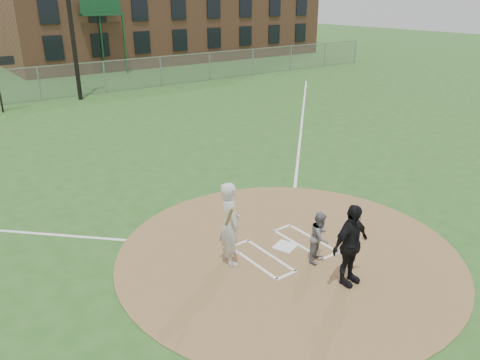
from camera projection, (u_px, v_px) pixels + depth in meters
ground at (288, 253)px, 11.57m from camera, size 140.00×140.00×0.00m
dirt_circle at (288, 252)px, 11.57m from camera, size 8.40×8.40×0.02m
home_plate at (285, 246)px, 11.78m from camera, size 0.65×0.65×0.03m
foul_line_first at (302, 123)px, 23.26m from camera, size 17.04×17.04×0.01m
catcher at (320, 237)px, 10.99m from camera, size 0.75×0.68×1.25m
umpire at (350, 245)px, 10.01m from camera, size 1.13×0.53×1.88m
batters_boxes at (284, 249)px, 11.67m from camera, size 2.08×1.88×0.01m
batter_at_plate at (230, 223)px, 10.79m from camera, size 0.78×1.12×2.03m
outfield_fence at (39, 84)px, 27.63m from camera, size 56.08×0.08×2.03m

